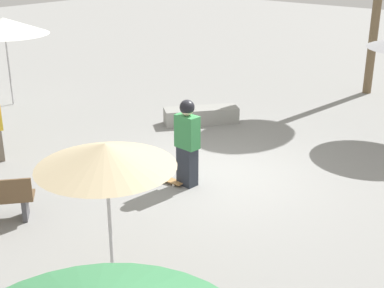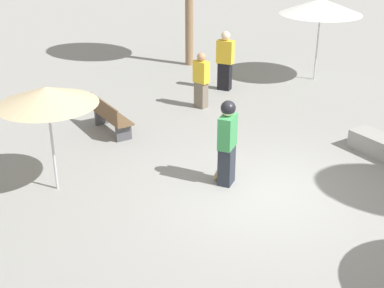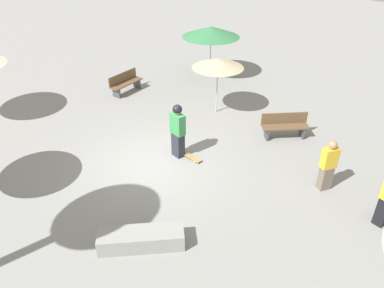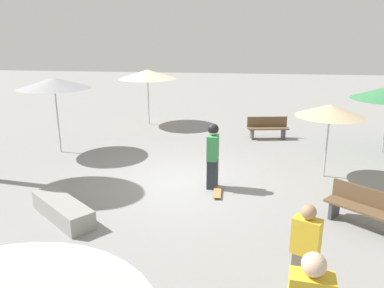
{
  "view_description": "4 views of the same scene",
  "coord_description": "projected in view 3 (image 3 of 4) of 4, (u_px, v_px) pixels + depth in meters",
  "views": [
    {
      "loc": [
        -8.28,
        -6.13,
        4.67
      ],
      "look_at": [
        -0.68,
        0.12,
        0.88
      ],
      "focal_mm": 50.0,
      "sensor_mm": 36.0,
      "label": 1
    },
    {
      "loc": [
        1.5,
        -9.2,
        5.26
      ],
      "look_at": [
        -1.29,
        -0.39,
        1.06
      ],
      "focal_mm": 50.0,
      "sensor_mm": 36.0,
      "label": 2
    },
    {
      "loc": [
        6.0,
        7.63,
        6.63
      ],
      "look_at": [
        -0.77,
        0.79,
        0.67
      ],
      "focal_mm": 35.0,
      "sensor_mm": 36.0,
      "label": 3
    },
    {
      "loc": [
        -1.41,
        9.63,
        4.04
      ],
      "look_at": [
        -0.25,
        0.7,
        1.36
      ],
      "focal_mm": 35.0,
      "sensor_mm": 36.0,
      "label": 4
    }
  ],
  "objects": [
    {
      "name": "skater_main",
      "position": [
        178.0,
        129.0,
        11.51
      ],
      "size": [
        0.3,
        0.49,
        1.79
      ],
      "rotation": [
        0.0,
        0.0,
        1.49
      ],
      "color": "#282D38",
      "rests_on": "ground_plane"
    },
    {
      "name": "bench_far",
      "position": [
        125.0,
        83.0,
        16.03
      ],
      "size": [
        1.65,
        0.71,
        0.85
      ],
      "rotation": [
        0.0,
        0.0,
        0.17
      ],
      "color": "#47474C",
      "rests_on": "ground_plane"
    },
    {
      "name": "shade_umbrella_tan",
      "position": [
        218.0,
        63.0,
        13.63
      ],
      "size": [
        1.92,
        1.92,
        2.14
      ],
      "color": "#B7B7BC",
      "rests_on": "ground_plane"
    },
    {
      "name": "shade_umbrella_green",
      "position": [
        211.0,
        32.0,
        16.72
      ],
      "size": [
        2.61,
        2.61,
        2.34
      ],
      "color": "#B7B7BC",
      "rests_on": "ground_plane"
    },
    {
      "name": "ground_plane",
      "position": [
        157.0,
        162.0,
        11.69
      ],
      "size": [
        60.0,
        60.0,
        0.0
      ],
      "primitive_type": "plane",
      "color": "gray"
    },
    {
      "name": "concrete_ledge",
      "position": [
        141.0,
        239.0,
        8.65
      ],
      "size": [
        1.9,
        1.7,
        0.43
      ],
      "rotation": [
        0.0,
        0.0,
        2.46
      ],
      "color": "gray",
      "rests_on": "ground_plane"
    },
    {
      "name": "skateboard",
      "position": [
        191.0,
        157.0,
        11.84
      ],
      "size": [
        0.22,
        0.8,
        0.07
      ],
      "rotation": [
        0.0,
        0.0,
        1.59
      ],
      "color": "#B7844C",
      "rests_on": "ground_plane"
    },
    {
      "name": "bystander_watching",
      "position": [
        328.0,
        165.0,
        10.18
      ],
      "size": [
        0.49,
        0.4,
        1.56
      ],
      "rotation": [
        0.0,
        0.0,
        5.84
      ],
      "color": "#726656",
      "rests_on": "ground_plane"
    },
    {
      "name": "bench_near",
      "position": [
        285.0,
        126.0,
        12.8
      ],
      "size": [
        1.51,
        1.36,
        0.85
      ],
      "rotation": [
        0.0,
        0.0,
        5.59
      ],
      "color": "#47474C",
      "rests_on": "ground_plane"
    }
  ]
}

